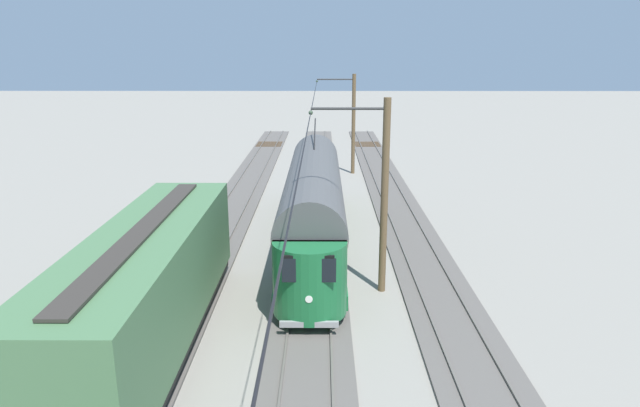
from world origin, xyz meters
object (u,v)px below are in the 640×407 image
at_px(vintage_streetcar, 313,201).
at_px(catenary_pole_mid_near, 382,194).
at_px(catenary_pole_foreground, 352,122).
at_px(coach_adjacent, 147,287).
at_px(spare_tie_stack, 152,221).

height_order(vintage_streetcar, catenary_pole_mid_near, catenary_pole_mid_near).
xyz_separation_m(vintage_streetcar, catenary_pole_foreground, (-2.69, -16.57, 1.67)).
distance_m(vintage_streetcar, catenary_pole_mid_near, 6.10).
distance_m(coach_adjacent, catenary_pole_foreground, 27.47).
distance_m(vintage_streetcar, coach_adjacent, 10.94).
bearing_deg(spare_tie_stack, coach_adjacent, 106.68).
height_order(catenary_pole_foreground, spare_tie_stack, catenary_pole_foreground).
distance_m(catenary_pole_foreground, catenary_pole_mid_near, 21.78).
xyz_separation_m(coach_adjacent, spare_tie_stack, (3.88, -12.96, -1.89)).
xyz_separation_m(coach_adjacent, catenary_pole_mid_near, (-7.63, -4.55, 1.77)).
height_order(vintage_streetcar, catenary_pole_foreground, catenary_pole_foreground).
bearing_deg(vintage_streetcar, catenary_pole_foreground, -99.22).
bearing_deg(catenary_pole_foreground, coach_adjacent, 73.84).
relative_size(coach_adjacent, spare_tie_stack, 5.32).
height_order(vintage_streetcar, coach_adjacent, vintage_streetcar).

